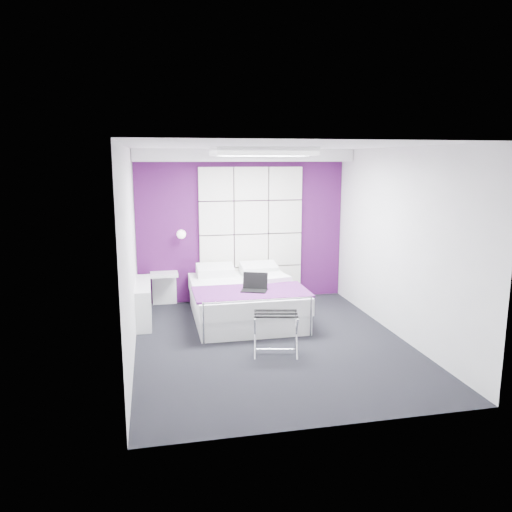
{
  "coord_description": "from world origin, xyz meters",
  "views": [
    {
      "loc": [
        -1.52,
        -6.21,
        2.44
      ],
      "look_at": [
        -0.14,
        0.35,
        1.13
      ],
      "focal_mm": 35.0,
      "sensor_mm": 36.0,
      "label": 1
    }
  ],
  "objects_px": {
    "nightstand": "(164,274)",
    "laptop": "(254,286)",
    "wall_lamp": "(181,234)",
    "bed": "(245,299)",
    "radiator": "(144,302)",
    "luggage_rack": "(276,333)"
  },
  "relations": [
    {
      "from": "wall_lamp",
      "to": "bed",
      "type": "xyz_separation_m",
      "value": [
        0.9,
        -0.92,
        -0.92
      ]
    },
    {
      "from": "wall_lamp",
      "to": "laptop",
      "type": "bearing_deg",
      "value": -55.74
    },
    {
      "from": "wall_lamp",
      "to": "nightstand",
      "type": "height_order",
      "value": "wall_lamp"
    },
    {
      "from": "wall_lamp",
      "to": "radiator",
      "type": "height_order",
      "value": "wall_lamp"
    },
    {
      "from": "radiator",
      "to": "nightstand",
      "type": "relative_size",
      "value": 2.64
    },
    {
      "from": "wall_lamp",
      "to": "radiator",
      "type": "distance_m",
      "value": 1.35
    },
    {
      "from": "bed",
      "to": "nightstand",
      "type": "height_order",
      "value": "bed"
    },
    {
      "from": "wall_lamp",
      "to": "luggage_rack",
      "type": "xyz_separation_m",
      "value": [
        1.01,
        -2.44,
        -0.95
      ]
    },
    {
      "from": "wall_lamp",
      "to": "bed",
      "type": "distance_m",
      "value": 1.58
    },
    {
      "from": "wall_lamp",
      "to": "nightstand",
      "type": "distance_m",
      "value": 0.73
    },
    {
      "from": "radiator",
      "to": "laptop",
      "type": "xyz_separation_m",
      "value": [
        1.58,
        -0.62,
        0.32
      ]
    },
    {
      "from": "wall_lamp",
      "to": "laptop",
      "type": "relative_size",
      "value": 0.41
    },
    {
      "from": "wall_lamp",
      "to": "laptop",
      "type": "height_order",
      "value": "wall_lamp"
    },
    {
      "from": "radiator",
      "to": "nightstand",
      "type": "height_order",
      "value": "radiator"
    },
    {
      "from": "radiator",
      "to": "luggage_rack",
      "type": "xyz_separation_m",
      "value": [
        1.65,
        -1.68,
        -0.03
      ]
    },
    {
      "from": "nightstand",
      "to": "laptop",
      "type": "bearing_deg",
      "value": -47.14
    },
    {
      "from": "radiator",
      "to": "nightstand",
      "type": "distance_m",
      "value": 0.83
    },
    {
      "from": "luggage_rack",
      "to": "bed",
      "type": "bearing_deg",
      "value": 106.55
    },
    {
      "from": "luggage_rack",
      "to": "laptop",
      "type": "distance_m",
      "value": 1.12
    },
    {
      "from": "luggage_rack",
      "to": "nightstand",
      "type": "bearing_deg",
      "value": 131.03
    },
    {
      "from": "luggage_rack",
      "to": "laptop",
      "type": "xyz_separation_m",
      "value": [
        -0.07,
        1.06,
        0.35
      ]
    },
    {
      "from": "wall_lamp",
      "to": "bed",
      "type": "height_order",
      "value": "wall_lamp"
    }
  ]
}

